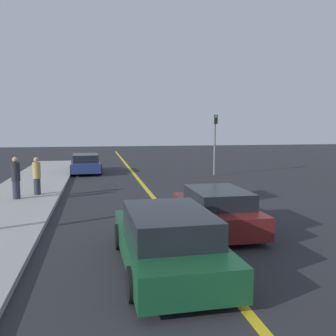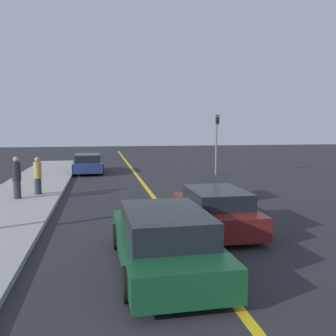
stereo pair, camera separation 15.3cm
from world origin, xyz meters
name	(u,v)px [view 1 (the left image)]	position (x,y,z in m)	size (l,w,h in m)	color
road_center_line	(152,195)	(0.00, 18.00, 0.00)	(0.20, 60.00, 0.01)	gold
sidewalk_left	(15,202)	(-5.53, 17.24, 0.08)	(3.22, 34.48, 0.15)	#9E9E99
car_ahead_center	(167,240)	(-0.93, 9.47, 0.63)	(2.05, 4.69, 1.30)	#144728
car_far_distant	(216,210)	(1.05, 12.16, 0.60)	(1.86, 4.02, 1.23)	maroon
car_parked_left_lot	(86,164)	(-3.04, 26.79, 0.61)	(2.04, 4.49, 1.24)	navy
pedestrian_mid_group	(16,178)	(-5.52, 17.47, 1.00)	(0.34, 0.34, 1.68)	#282D3D
pedestrian_far_standing	(37,176)	(-4.86, 18.34, 0.95)	(0.33, 0.33, 1.59)	#282D3D
traffic_light	(215,138)	(4.87, 24.05, 2.31)	(0.18, 0.40, 3.73)	slate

